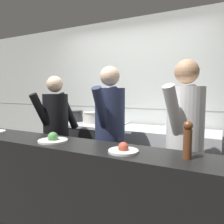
# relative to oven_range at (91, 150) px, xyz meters

# --- Properties ---
(ground_plane) EXTENTS (14.00, 14.00, 0.00)m
(ground_plane) POSITION_rel_oven_range_xyz_m (0.54, -1.08, -0.46)
(ground_plane) COLOR #383333
(wall_back_tiled) EXTENTS (8.00, 0.06, 2.60)m
(wall_back_tiled) POSITION_rel_oven_range_xyz_m (0.54, 0.40, 0.84)
(wall_back_tiled) COLOR silver
(wall_back_tiled) RESTS_ON ground_plane
(oven_range) EXTENTS (1.07, 0.71, 0.91)m
(oven_range) POSITION_rel_oven_range_xyz_m (0.00, 0.00, 0.00)
(oven_range) COLOR #232326
(oven_range) RESTS_ON ground_plane
(prep_counter) EXTENTS (1.38, 0.65, 0.90)m
(prep_counter) POSITION_rel_oven_range_xyz_m (1.24, -0.00, -0.01)
(prep_counter) COLOR #B7BABF
(prep_counter) RESTS_ON ground_plane
(pass_counter) EXTENTS (3.34, 0.45, 0.96)m
(pass_counter) POSITION_rel_oven_range_xyz_m (0.70, -1.41, 0.02)
(pass_counter) COLOR black
(pass_counter) RESTS_ON ground_plane
(stock_pot) EXTENTS (0.25, 0.25, 0.18)m
(stock_pot) POSITION_rel_oven_range_xyz_m (-0.35, 0.06, 0.55)
(stock_pot) COLOR #2D2D33
(stock_pot) RESTS_ON oven_range
(sauce_pot) EXTENTS (0.28, 0.28, 0.18)m
(sauce_pot) POSITION_rel_oven_range_xyz_m (0.01, -0.00, 0.55)
(sauce_pot) COLOR beige
(sauce_pot) RESTS_ON oven_range
(braising_pot) EXTENTS (0.26, 0.26, 0.17)m
(braising_pot) POSITION_rel_oven_range_xyz_m (0.31, 0.04, 0.55)
(braising_pot) COLOR #B7BABF
(braising_pot) RESTS_ON oven_range
(mixing_bowl_steel) EXTENTS (0.25, 0.25, 0.08)m
(mixing_bowl_steel) POSITION_rel_oven_range_xyz_m (1.24, 0.02, 0.48)
(mixing_bowl_steel) COLOR #B7BABF
(mixing_bowl_steel) RESTS_ON prep_counter
(chefs_knife) EXTENTS (0.35, 0.15, 0.02)m
(chefs_knife) POSITION_rel_oven_range_xyz_m (1.41, -0.16, 0.45)
(chefs_knife) COLOR #B7BABF
(chefs_knife) RESTS_ON prep_counter
(plated_dish_appetiser) EXTENTS (0.28, 0.28, 0.10)m
(plated_dish_appetiser) POSITION_rel_oven_range_xyz_m (0.50, -1.43, 0.52)
(plated_dish_appetiser) COLOR white
(plated_dish_appetiser) RESTS_ON pass_counter
(plated_dish_dessert) EXTENTS (0.24, 0.24, 0.08)m
(plated_dish_dessert) POSITION_rel_oven_range_xyz_m (1.24, -1.45, 0.52)
(plated_dish_dessert) COLOR white
(plated_dish_dessert) RESTS_ON pass_counter
(pepper_mill) EXTENTS (0.07, 0.07, 0.27)m
(pepper_mill) POSITION_rel_oven_range_xyz_m (1.71, -1.39, 0.64)
(pepper_mill) COLOR brown
(pepper_mill) RESTS_ON pass_counter
(chef_head_cook) EXTENTS (0.42, 0.70, 1.63)m
(chef_head_cook) POSITION_rel_oven_range_xyz_m (-0.07, -0.75, 0.45)
(chef_head_cook) COLOR black
(chef_head_cook) RESTS_ON ground_plane
(chef_sous) EXTENTS (0.37, 0.75, 1.72)m
(chef_sous) POSITION_rel_oven_range_xyz_m (0.75, -0.75, 0.50)
(chef_sous) COLOR black
(chef_sous) RESTS_ON ground_plane
(chef_line) EXTENTS (0.44, 0.75, 1.73)m
(chef_line) POSITION_rel_oven_range_xyz_m (1.60, -0.81, 0.51)
(chef_line) COLOR black
(chef_line) RESTS_ON ground_plane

